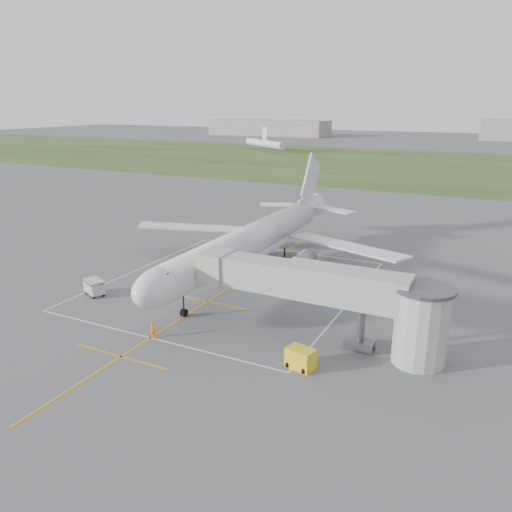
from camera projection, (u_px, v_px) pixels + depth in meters
The scene contains 11 objects.
ground at pixel (249, 275), 63.48m from camera, with size 700.00×700.00×0.00m, color #555558.
grass_strip at pixel (420, 165), 174.50m from camera, with size 700.00×120.00×0.02m, color #2C4A20.
apron_markings at pixel (226, 289), 58.51m from camera, with size 28.20×60.00×0.01m.
airliner at pixel (252, 240), 62.83m from camera, with size 38.93×46.75×13.52m.
jet_bridge at pixel (337, 295), 43.80m from camera, with size 23.40×5.00×7.20m.
gpu_unit at pixel (300, 358), 40.95m from camera, with size 2.56×2.05×1.72m.
baggage_cart at pixel (95, 287), 56.49m from camera, with size 3.01×2.49×1.81m.
ramp_worker_nose at pixel (153, 330), 46.23m from camera, with size 0.57×0.37×1.56m, color orange.
ramp_worker_wing at pixel (212, 265), 64.78m from camera, with size 0.75×0.59×1.55m, color #E93F07.
distant_hangars at pixel (431, 131), 295.39m from camera, with size 345.00×49.00×12.00m.
distant_aircraft at pixel (480, 148), 201.82m from camera, with size 202.76×59.43×8.85m.
Camera 1 is at (27.71, -53.20, 20.92)m, focal length 35.00 mm.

